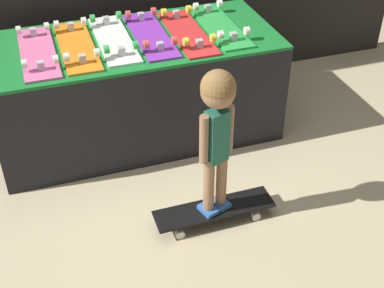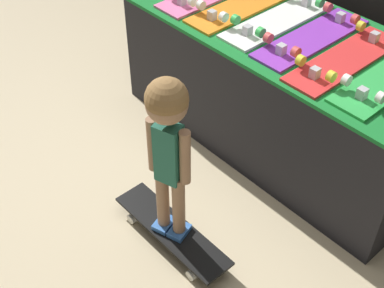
{
  "view_description": "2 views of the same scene",
  "coord_description": "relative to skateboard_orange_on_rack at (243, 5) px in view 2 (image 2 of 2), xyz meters",
  "views": [
    {
      "loc": [
        -0.64,
        -2.6,
        2.21
      ],
      "look_at": [
        0.15,
        -0.23,
        0.37
      ],
      "focal_mm": 50.0,
      "sensor_mm": 36.0,
      "label": 1
    },
    {
      "loc": [
        1.52,
        -1.55,
        2.15
      ],
      "look_at": [
        0.0,
        -0.19,
        0.34
      ],
      "focal_mm": 50.0,
      "sensor_mm": 36.0,
      "label": 2
    }
  ],
  "objects": [
    {
      "name": "child",
      "position": [
        0.55,
        -1.02,
        -0.02
      ],
      "size": [
        0.21,
        0.18,
        0.89
      ],
      "rotation": [
        0.0,
        0.0,
        0.31
      ],
      "color": "#3870C6",
      "rests_on": "skateboard_on_floor"
    },
    {
      "name": "skateboard_on_floor",
      "position": [
        0.55,
        -1.02,
        -0.66
      ],
      "size": [
        0.7,
        0.18,
        0.09
      ],
      "color": "black",
      "rests_on": "ground_plane"
    },
    {
      "name": "display_rack",
      "position": [
        0.36,
        0.0,
        -0.37
      ],
      "size": [
        1.87,
        0.84,
        0.72
      ],
      "color": "black",
      "rests_on": "ground_plane"
    },
    {
      "name": "skateboard_red_on_rack",
      "position": [
        0.72,
        -0.02,
        0.0
      ],
      "size": [
        0.21,
        0.73,
        0.09
      ],
      "color": "red",
      "rests_on": "display_rack"
    },
    {
      "name": "skateboard_orange_on_rack",
      "position": [
        0.0,
        0.0,
        0.0
      ],
      "size": [
        0.21,
        0.73,
        0.09
      ],
      "color": "orange",
      "rests_on": "display_rack"
    },
    {
      "name": "skateboard_white_on_rack",
      "position": [
        0.24,
        0.03,
        0.0
      ],
      "size": [
        0.21,
        0.73,
        0.09
      ],
      "color": "white",
      "rests_on": "display_rack"
    },
    {
      "name": "skateboard_purple_on_rack",
      "position": [
        0.48,
        0.02,
        0.0
      ],
      "size": [
        0.21,
        0.73,
        0.09
      ],
      "color": "purple",
      "rests_on": "display_rack"
    },
    {
      "name": "ground_plane",
      "position": [
        0.36,
        -0.52,
        -0.73
      ],
      "size": [
        16.0,
        16.0,
        0.0
      ],
      "primitive_type": "plane",
      "color": "beige"
    }
  ]
}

